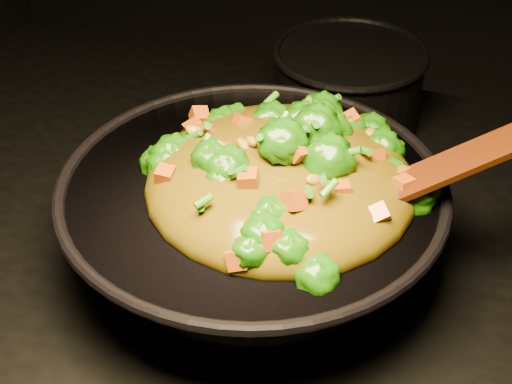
% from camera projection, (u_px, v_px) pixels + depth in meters
% --- Properties ---
extents(wok, '(0.48, 0.48, 0.11)m').
position_uv_depth(wok, '(252.00, 227.00, 0.84)').
color(wok, black).
rests_on(wok, stovetop).
extents(stir_fry, '(0.37, 0.37, 0.10)m').
position_uv_depth(stir_fry, '(281.00, 149.00, 0.77)').
color(stir_fry, '#1E6407').
rests_on(stir_fry, wok).
extents(spatula, '(0.23, 0.16, 0.10)m').
position_uv_depth(spatula, '(448.00, 167.00, 0.76)').
color(spatula, '#3C1807').
rests_on(spatula, wok).
extents(back_pot, '(0.26, 0.26, 0.11)m').
position_uv_depth(back_pot, '(348.00, 86.00, 1.07)').
color(back_pot, black).
rests_on(back_pot, stovetop).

